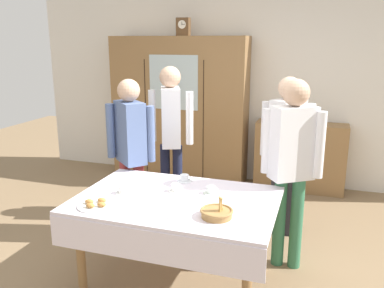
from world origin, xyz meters
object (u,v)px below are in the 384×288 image
Objects in this scene: bookshelf_low at (300,157)px; tea_cup_near_left at (176,188)px; person_behind_table_right at (292,156)px; bread_basket at (217,213)px; spoon_mid_right at (165,217)px; book_stack at (302,119)px; pastry_plate at (96,205)px; person_beside_shelf at (131,144)px; person_by_cabinet at (171,127)px; person_near_right_end at (286,141)px; tea_cup_mid_left at (211,191)px; tea_cup_far_right at (185,179)px; tea_cup_near_right at (123,190)px; spoon_far_right at (267,197)px; dining_table at (175,212)px; mantel_clock at (183,27)px; wall_cabinet at (179,110)px.

bookshelf_low is 2.63m from tea_cup_near_left.
tea_cup_near_left is 0.08× the size of person_behind_table_right.
bread_basket is 0.37m from spoon_mid_right.
person_behind_table_right reaches higher than book_stack.
person_beside_shelf is at bearing 101.35° from pastry_plate.
bookshelf_low is 0.70× the size of person_behind_table_right.
person_by_cabinet is (-0.92, 1.49, 0.26)m from bread_basket.
person_beside_shelf is (-0.78, 1.03, 0.22)m from spoon_mid_right.
person_near_right_end is at bearing 20.21° from person_beside_shelf.
bread_basket is at bearing -69.47° from tea_cup_mid_left.
tea_cup_far_right is at bearing 98.91° from spoon_mid_right.
spoon_far_right is at bearing 13.85° from tea_cup_near_right.
dining_table is 6.65× the size of mantel_clock.
book_stack is 1.70× the size of tea_cup_near_right.
tea_cup_near_right is (-0.45, -0.01, 0.13)m from dining_table.
tea_cup_near_left reaches higher than dining_table.
person_behind_table_right is at bearing 50.18° from spoon_mid_right.
person_by_cabinet is (-0.76, 1.06, 0.26)m from tea_cup_mid_left.
pastry_plate is (-0.52, -0.31, 0.12)m from dining_table.
tea_cup_mid_left is 0.08× the size of person_near_right_end.
person_beside_shelf is (-0.96, 0.48, 0.20)m from tea_cup_mid_left.
person_beside_shelf reaches higher than bookshelf_low.
tea_cup_far_right reaches higher than dining_table.
spoon_mid_right is 0.07× the size of person_by_cabinet.
tea_cup_near_right is 0.54× the size of bread_basket.
person_near_right_end is (1.26, 1.54, 0.23)m from pastry_plate.
bread_basket is 0.14× the size of person_near_right_end.
tea_cup_near_right is 1.45m from person_behind_table_right.
person_by_cabinet is (-0.47, 1.10, 0.26)m from tea_cup_near_left.
mantel_clock reaches higher than spoon_mid_right.
spoon_mid_right is (0.12, -0.76, -0.02)m from tea_cup_far_right.
bookshelf_low is 2.54m from person_beside_shelf.
mantel_clock is 0.14× the size of person_by_cabinet.
tea_cup_near_right is at bearing -81.65° from mantel_clock.
pastry_plate is at bearing -173.70° from bread_basket.
bookshelf_low is at bearing 68.26° from tea_cup_far_right.
person_near_right_end reaches higher than book_stack.
person_behind_table_right reaches higher than tea_cup_mid_left.
spoon_far_right is (-0.13, -2.37, -0.21)m from book_stack.
bookshelf_low is 9.99× the size of spoon_mid_right.
mantel_clock is 0.14× the size of person_behind_table_right.
tea_cup_near_right is at bearing -68.66° from person_beside_shelf.
person_by_cabinet is at bearing 153.95° from person_behind_table_right.
person_beside_shelf reaches higher than spoon_far_right.
tea_cup_far_right is at bearing -21.98° from person_beside_shelf.
dining_table is 13.42× the size of spoon_mid_right.
wall_cabinet is 2.64m from tea_cup_near_right.
person_behind_table_right reaches higher than person_near_right_end.
mantel_clock is 1.85× the size of tea_cup_far_right.
mantel_clock reaches higher than tea_cup_near_left.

